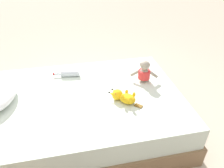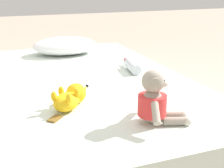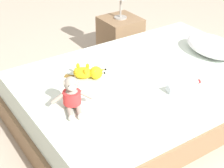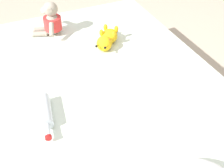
{
  "view_description": "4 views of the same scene",
  "coord_description": "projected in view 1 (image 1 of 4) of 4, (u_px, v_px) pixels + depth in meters",
  "views": [
    {
      "loc": [
        -1.57,
        -0.03,
        1.63
      ],
      "look_at": [
        0.06,
        -0.37,
        0.49
      ],
      "focal_mm": 33.03,
      "sensor_mm": 36.0,
      "label": 1
    },
    {
      "loc": [
        -0.47,
        -1.81,
        1.02
      ],
      "look_at": [
        0.07,
        -0.38,
        0.52
      ],
      "focal_mm": 50.45,
      "sensor_mm": 36.0,
      "label": 2
    },
    {
      "loc": [
        1.89,
        -1.58,
        1.8
      ],
      "look_at": [
        0.16,
        -0.42,
        0.54
      ],
      "focal_mm": 55.85,
      "sensor_mm": 36.0,
      "label": 3
    },
    {
      "loc": [
        0.46,
        1.04,
        1.48
      ],
      "look_at": [
        0.0,
        0.0,
        0.49
      ],
      "focal_mm": 45.43,
      "sensor_mm": 36.0,
      "label": 4
    }
  ],
  "objects": [
    {
      "name": "ground_plane",
      "position": [
        79.0,
        129.0,
        2.19
      ],
      "size": [
        16.0,
        16.0,
        0.0
      ],
      "primitive_type": "plane",
      "color": "#B7A893"
    },
    {
      "name": "bed",
      "position": [
        77.0,
        114.0,
        2.07
      ],
      "size": [
        1.32,
        2.07,
        0.44
      ],
      "color": "#846647",
      "rests_on": "ground_plane"
    },
    {
      "name": "plush_monkey",
      "position": [
        144.0,
        72.0,
        2.12
      ],
      "size": [
        0.25,
        0.28,
        0.24
      ],
      "color": "#9E9384",
      "rests_on": "bed"
    },
    {
      "name": "glass_bottle",
      "position": [
        69.0,
        74.0,
        2.22
      ],
      "size": [
        0.09,
        0.28,
        0.07
      ],
      "color": "silver",
      "rests_on": "bed"
    },
    {
      "name": "plush_yellow_creature",
      "position": [
        123.0,
        97.0,
        1.86
      ],
      "size": [
        0.26,
        0.28,
        0.1
      ],
      "color": "yellow",
      "rests_on": "bed"
    }
  ]
}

